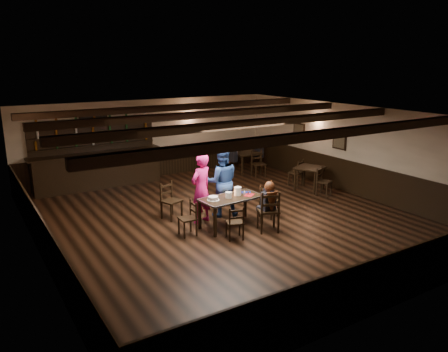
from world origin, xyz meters
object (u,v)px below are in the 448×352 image
woman_pink (201,188)px  cake (213,198)px  bar_counter (97,165)px  chair_near_right (269,208)px  man_blue (221,182)px  chair_near_left (236,220)px  dining_table (231,200)px

woman_pink → cake: size_ratio=5.85×
woman_pink → bar_counter: bearing=-93.9°
chair_near_right → bar_counter: 6.45m
woman_pink → man_blue: bearing=172.7°
chair_near_left → cake: size_ratio=2.64×
dining_table → chair_near_left: chair_near_left is taller
cake → man_blue: bearing=47.6°
dining_table → chair_near_left: (-0.37, -0.77, -0.20)m
dining_table → chair_near_right: (0.55, -0.80, -0.07)m
dining_table → cake: 0.51m
chair_near_left → cake: 0.86m
cake → woman_pink: bearing=88.7°
woman_pink → cake: 0.62m
chair_near_right → cake: bearing=141.8°
woman_pink → bar_counter: (-1.29, 4.57, -0.16)m
dining_table → cake: size_ratio=5.31×
chair_near_right → man_blue: size_ratio=0.55×
bar_counter → chair_near_left: bearing=-76.8°
cake → dining_table: bearing=-2.4°
chair_near_left → man_blue: 1.72m
man_blue → cake: 1.05m
chair_near_right → woman_pink: bearing=125.7°
chair_near_left → woman_pink: bearing=94.5°
dining_table → chair_near_left: bearing=-115.7°
cake → bar_counter: 5.35m
man_blue → cake: bearing=71.1°
woman_pink → bar_counter: size_ratio=0.42×
cake → bar_counter: (-1.28, 5.19, -0.07)m
chair_near_left → chair_near_right: 0.93m
dining_table → woman_pink: woman_pink is taller
bar_counter → woman_pink: bearing=-74.2°
chair_near_left → woman_pink: woman_pink is taller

